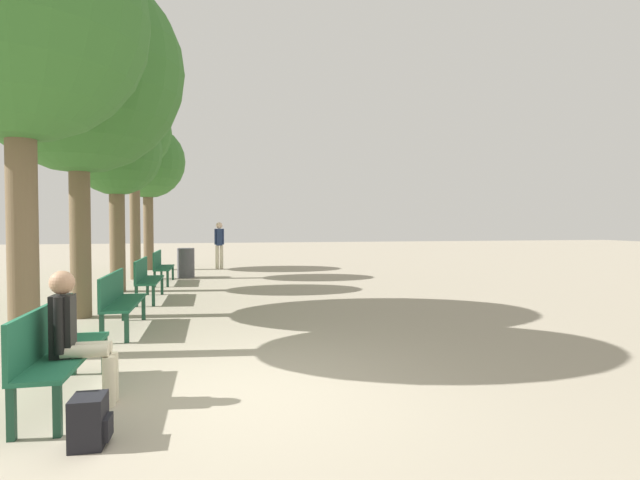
{
  "coord_description": "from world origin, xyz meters",
  "views": [
    {
      "loc": [
        -0.11,
        -5.03,
        1.69
      ],
      "look_at": [
        2.37,
        6.62,
        1.3
      ],
      "focal_mm": 28.0,
      "sensor_mm": 36.0,
      "label": 1
    }
  ],
  "objects_px": {
    "bench_row_1": "(119,297)",
    "person_seated": "(76,333)",
    "bench_row_3": "(161,264)",
    "pedestrian_near": "(219,242)",
    "tree_row_1": "(78,70)",
    "tree_row_0": "(18,17)",
    "trash_bin": "(186,263)",
    "bench_row_0": "(56,345)",
    "tree_row_2": "(116,153)",
    "bench_row_2": "(146,276)",
    "tree_row_3": "(134,135)",
    "tree_row_4": "(148,163)",
    "backpack": "(89,421)"
  },
  "relations": [
    {
      "from": "bench_row_3",
      "to": "trash_bin",
      "type": "distance_m",
      "value": 1.58
    },
    {
      "from": "bench_row_1",
      "to": "tree_row_1",
      "type": "relative_size",
      "value": 0.29
    },
    {
      "from": "bench_row_1",
      "to": "tree_row_1",
      "type": "bearing_deg",
      "value": 123.32
    },
    {
      "from": "bench_row_2",
      "to": "trash_bin",
      "type": "xyz_separation_m",
      "value": [
        0.61,
        4.65,
        -0.08
      ]
    },
    {
      "from": "trash_bin",
      "to": "bench_row_2",
      "type": "bearing_deg",
      "value": -97.44
    },
    {
      "from": "tree_row_4",
      "to": "person_seated",
      "type": "distance_m",
      "value": 14.62
    },
    {
      "from": "bench_row_2",
      "to": "tree_row_3",
      "type": "relative_size",
      "value": 0.33
    },
    {
      "from": "bench_row_3",
      "to": "tree_row_3",
      "type": "height_order",
      "value": "tree_row_3"
    },
    {
      "from": "bench_row_1",
      "to": "person_seated",
      "type": "bearing_deg",
      "value": -86.16
    },
    {
      "from": "tree_row_4",
      "to": "backpack",
      "type": "distance_m",
      "value": 15.65
    },
    {
      "from": "tree_row_0",
      "to": "tree_row_3",
      "type": "xyz_separation_m",
      "value": [
        0.0,
        9.13,
        0.14
      ]
    },
    {
      "from": "bench_row_1",
      "to": "backpack",
      "type": "height_order",
      "value": "bench_row_1"
    },
    {
      "from": "bench_row_1",
      "to": "person_seated",
      "type": "distance_m",
      "value": 3.38
    },
    {
      "from": "bench_row_1",
      "to": "pedestrian_near",
      "type": "relative_size",
      "value": 1.04
    },
    {
      "from": "tree_row_0",
      "to": "pedestrian_near",
      "type": "height_order",
      "value": "tree_row_0"
    },
    {
      "from": "bench_row_1",
      "to": "pedestrian_near",
      "type": "bearing_deg",
      "value": 81.11
    },
    {
      "from": "person_seated",
      "to": "pedestrian_near",
      "type": "distance_m",
      "value": 14.11
    },
    {
      "from": "trash_bin",
      "to": "pedestrian_near",
      "type": "bearing_deg",
      "value": 69.34
    },
    {
      "from": "tree_row_1",
      "to": "tree_row_0",
      "type": "bearing_deg",
      "value": -90.0
    },
    {
      "from": "pedestrian_near",
      "to": "tree_row_0",
      "type": "bearing_deg",
      "value": -101.86
    },
    {
      "from": "bench_row_3",
      "to": "pedestrian_near",
      "type": "xyz_separation_m",
      "value": [
        1.67,
        4.27,
        0.46
      ]
    },
    {
      "from": "bench_row_3",
      "to": "bench_row_1",
      "type": "bearing_deg",
      "value": -90.0
    },
    {
      "from": "bench_row_0",
      "to": "backpack",
      "type": "xyz_separation_m",
      "value": [
        0.54,
        -1.09,
        -0.35
      ]
    },
    {
      "from": "bench_row_0",
      "to": "tree_row_2",
      "type": "height_order",
      "value": "tree_row_2"
    },
    {
      "from": "tree_row_2",
      "to": "trash_bin",
      "type": "height_order",
      "value": "tree_row_2"
    },
    {
      "from": "bench_row_2",
      "to": "tree_row_2",
      "type": "bearing_deg",
      "value": 118.08
    },
    {
      "from": "bench_row_3",
      "to": "backpack",
      "type": "xyz_separation_m",
      "value": [
        0.54,
        -10.69,
        -0.35
      ]
    },
    {
      "from": "bench_row_0",
      "to": "tree_row_1",
      "type": "xyz_separation_m",
      "value": [
        -0.87,
        4.52,
        3.88
      ]
    },
    {
      "from": "bench_row_1",
      "to": "backpack",
      "type": "distance_m",
      "value": 4.34
    },
    {
      "from": "bench_row_1",
      "to": "backpack",
      "type": "xyz_separation_m",
      "value": [
        0.54,
        -4.29,
        -0.35
      ]
    },
    {
      "from": "bench_row_1",
      "to": "bench_row_3",
      "type": "relative_size",
      "value": 1.0
    },
    {
      "from": "tree_row_0",
      "to": "trash_bin",
      "type": "xyz_separation_m",
      "value": [
        1.48,
        9.28,
        -3.79
      ]
    },
    {
      "from": "bench_row_0",
      "to": "person_seated",
      "type": "bearing_deg",
      "value": -36.61
    },
    {
      "from": "bench_row_0",
      "to": "bench_row_2",
      "type": "bearing_deg",
      "value": 90.0
    },
    {
      "from": "person_seated",
      "to": "backpack",
      "type": "relative_size",
      "value": 3.3
    },
    {
      "from": "bench_row_1",
      "to": "person_seated",
      "type": "height_order",
      "value": "person_seated"
    },
    {
      "from": "bench_row_2",
      "to": "person_seated",
      "type": "xyz_separation_m",
      "value": [
        0.23,
        -6.57,
        0.14
      ]
    },
    {
      "from": "tree_row_2",
      "to": "pedestrian_near",
      "type": "bearing_deg",
      "value": 66.49
    },
    {
      "from": "tree_row_1",
      "to": "tree_row_2",
      "type": "height_order",
      "value": "tree_row_1"
    },
    {
      "from": "tree_row_0",
      "to": "bench_row_1",
      "type": "bearing_deg",
      "value": 58.63
    },
    {
      "from": "tree_row_0",
      "to": "tree_row_2",
      "type": "xyz_separation_m",
      "value": [
        0.0,
        6.26,
        -0.82
      ]
    },
    {
      "from": "bench_row_0",
      "to": "tree_row_1",
      "type": "distance_m",
      "value": 6.02
    },
    {
      "from": "bench_row_1",
      "to": "trash_bin",
      "type": "xyz_separation_m",
      "value": [
        0.61,
        7.85,
        -0.08
      ]
    },
    {
      "from": "bench_row_2",
      "to": "person_seated",
      "type": "relative_size",
      "value": 1.45
    },
    {
      "from": "tree_row_3",
      "to": "pedestrian_near",
      "type": "height_order",
      "value": "tree_row_3"
    },
    {
      "from": "bench_row_3",
      "to": "person_seated",
      "type": "bearing_deg",
      "value": -88.68
    },
    {
      "from": "bench_row_0",
      "to": "tree_row_4",
      "type": "distance_m",
      "value": 14.47
    },
    {
      "from": "bench_row_3",
      "to": "trash_bin",
      "type": "bearing_deg",
      "value": 67.31
    },
    {
      "from": "person_seated",
      "to": "tree_row_1",
      "type": "bearing_deg",
      "value": 103.15
    },
    {
      "from": "tree_row_3",
      "to": "bench_row_0",
      "type": "bearing_deg",
      "value": -85.43
    }
  ]
}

